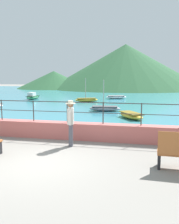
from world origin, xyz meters
TOP-DOWN VIEW (x-y plane):
  - ground_plane at (0.00, 0.00)m, footprint 120.00×120.00m
  - promenade_wall at (0.00, 3.20)m, footprint 20.00×0.56m
  - railing at (0.00, 3.20)m, footprint 18.44×0.04m
  - lake_water at (0.00, 25.84)m, footprint 64.00×44.32m
  - hill_main at (-0.69, 45.90)m, footprint 31.80×31.80m
  - hill_secondary at (-14.71, 41.37)m, footprint 14.84×14.84m
  - person_walking at (0.47, 2.12)m, footprint 0.38×0.56m
  - boat_0 at (2.43, 8.51)m, footprint 1.98×2.43m
  - boat_1 at (0.37, 11.31)m, footprint 2.39×1.15m
  - boat_4 at (-8.82, 18.75)m, footprint 1.04×2.35m
  - boat_5 at (0.15, 21.07)m, footprint 2.46×1.54m
  - boat_6 at (-2.40, 17.36)m, footprint 2.47×1.74m

SIDE VIEW (x-z plane):
  - ground_plane at x=0.00m, z-range 0.00..0.00m
  - lake_water at x=0.00m, z-range 0.00..0.06m
  - boat_0 at x=2.43m, z-range 0.08..0.44m
  - boat_5 at x=0.15m, z-range 0.08..0.44m
  - boat_1 at x=0.37m, z-range -0.88..1.41m
  - boat_6 at x=-2.40m, z-range -0.90..1.43m
  - boat_4 at x=-8.82m, z-range -0.05..0.71m
  - promenade_wall at x=0.00m, z-range 0.00..0.70m
  - person_walking at x=0.47m, z-range 0.10..1.85m
  - railing at x=0.00m, z-range 0.86..1.76m
  - hill_secondary at x=-14.71m, z-range 0.00..3.50m
  - hill_main at x=-0.69m, z-range 0.00..8.96m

